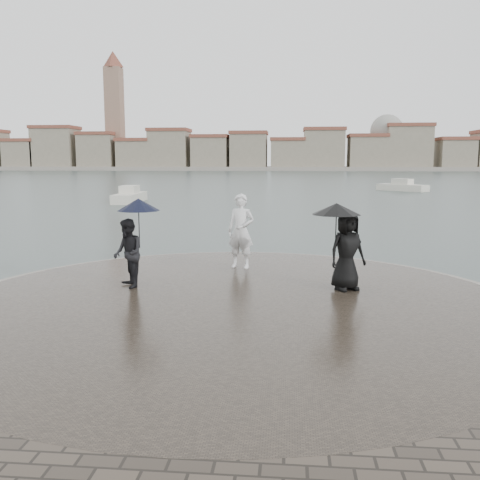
# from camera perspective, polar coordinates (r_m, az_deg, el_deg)

# --- Properties ---
(ground) EXTENTS (400.00, 400.00, 0.00)m
(ground) POSITION_cam_1_polar(r_m,az_deg,el_deg) (8.01, -3.38, -15.52)
(ground) COLOR #2B3835
(ground) RESTS_ON ground
(kerb_ring) EXTENTS (12.50, 12.50, 0.32)m
(kerb_ring) POSITION_cam_1_polar(r_m,az_deg,el_deg) (11.22, -0.63, -7.51)
(kerb_ring) COLOR gray
(kerb_ring) RESTS_ON ground
(quay_tip) EXTENTS (11.90, 11.90, 0.36)m
(quay_tip) POSITION_cam_1_polar(r_m,az_deg,el_deg) (11.22, -0.63, -7.41)
(quay_tip) COLOR #2D261E
(quay_tip) RESTS_ON ground
(statue) EXTENTS (0.83, 0.66, 2.01)m
(statue) POSITION_cam_1_polar(r_m,az_deg,el_deg) (14.40, 0.10, 0.97)
(statue) COLOR white
(statue) RESTS_ON quay_tip
(visitor_left) EXTENTS (1.19, 1.07, 2.04)m
(visitor_left) POSITION_cam_1_polar(r_m,az_deg,el_deg) (12.42, -11.58, -0.04)
(visitor_left) COLOR black
(visitor_left) RESTS_ON quay_tip
(visitor_right) EXTENTS (1.32, 1.12, 1.95)m
(visitor_right) POSITION_cam_1_polar(r_m,az_deg,el_deg) (12.17, 11.05, 0.06)
(visitor_right) COLOR black
(visitor_right) RESTS_ON quay_tip
(far_skyline) EXTENTS (260.00, 20.00, 37.00)m
(far_skyline) POSITION_cam_1_polar(r_m,az_deg,el_deg) (168.11, 2.94, 9.32)
(far_skyline) COLOR gray
(far_skyline) RESTS_ON ground
(boats) EXTENTS (37.81, 22.93, 1.50)m
(boats) POSITION_cam_1_polar(r_m,az_deg,el_deg) (48.04, 14.55, 4.82)
(boats) COLOR beige
(boats) RESTS_ON ground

